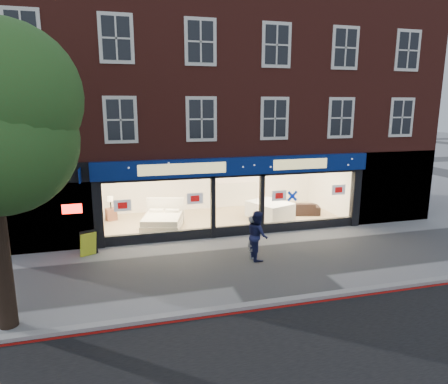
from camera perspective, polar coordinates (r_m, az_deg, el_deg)
name	(u,v)px	position (r m, az deg, el deg)	size (l,w,h in m)	color
ground	(263,262)	(14.10, 5.65, -9.93)	(120.00, 120.00, 0.00)	gray
kerb_line	(304,304)	(11.52, 11.31, -15.39)	(60.00, 0.10, 0.01)	#8C0A07
kerb_stone	(300,299)	(11.66, 10.87, -14.73)	(60.00, 0.25, 0.12)	gray
showroom_floor	(224,220)	(18.81, -0.03, -3.99)	(11.00, 4.50, 0.10)	tan
building	(214,76)	(19.73, -1.41, 16.19)	(19.00, 8.26, 10.30)	maroon
display_bed	(163,221)	(17.58, -8.76, -4.05)	(2.14, 2.38, 1.13)	white
bedside_table	(111,214)	(19.27, -15.81, -3.06)	(0.45, 0.45, 0.55)	brown
mattress_stack	(270,210)	(19.04, 6.56, -2.54)	(2.11, 2.33, 0.75)	white
sofa	(298,208)	(19.84, 10.47, -2.28)	(2.09, 0.82, 0.61)	black
a_board	(88,244)	(15.27, -18.79, -6.99)	(0.58, 0.38, 0.90)	yellow
pedestrian_grey	(253,237)	(14.23, 4.18, -6.40)	(0.56, 0.37, 1.53)	#95999C
pedestrian_blue	(257,235)	(14.06, 4.80, -6.17)	(0.85, 0.66, 1.75)	#181B43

